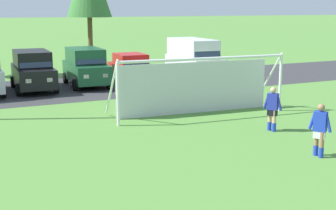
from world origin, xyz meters
TOP-DOWN VIEW (x-y plane):
  - ground_plane at (0.00, 15.00)m, footprint 400.00×400.00m
  - parking_lot_strip at (0.00, 24.97)m, footprint 52.00×8.40m
  - soccer_goal at (1.90, 16.15)m, footprint 7.53×2.42m
  - player_striker_near at (2.42, 9.35)m, footprint 0.40×0.71m
  - player_defender_far at (3.04, 12.45)m, footprint 0.43×0.69m
  - parked_car_slot_center_left at (-3.32, 25.15)m, footprint 2.29×4.68m
  - parked_car_slot_center at (-0.27, 25.43)m, footprint 2.32×4.69m
  - parked_car_slot_center_right at (2.55, 25.52)m, footprint 2.16×4.27m
  - parked_car_slot_right at (6.62, 25.14)m, footprint 2.38×4.89m

SIDE VIEW (x-z plane):
  - ground_plane at x=0.00m, z-range 0.00..0.00m
  - parking_lot_strip at x=0.00m, z-range 0.00..0.01m
  - player_striker_near at x=2.42m, z-range 0.00..1.64m
  - player_defender_far at x=3.04m, z-range 0.00..1.64m
  - parked_car_slot_center_right at x=2.55m, z-range 0.02..1.74m
  - parked_car_slot_center_left at x=-3.32m, z-range 0.03..2.19m
  - parked_car_slot_center at x=-0.27m, z-range 0.03..2.19m
  - soccer_goal at x=1.90m, z-range 0.01..2.58m
  - parked_car_slot_right at x=6.62m, z-range 0.08..2.60m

